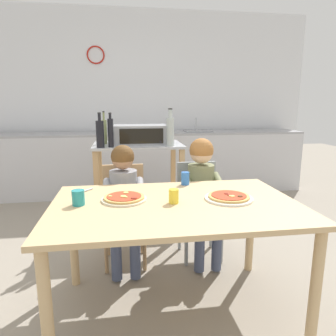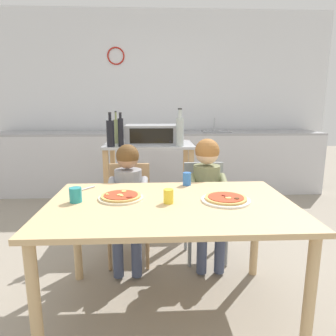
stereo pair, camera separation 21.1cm
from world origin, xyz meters
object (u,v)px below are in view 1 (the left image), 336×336
Objects in this scene: dining_table at (175,216)px; drinking_cup_blue at (185,178)px; drinking_cup_teal at (78,198)px; serving_spoon at (85,191)px; pizza_plate_cream at (124,198)px; pizza_plate_white at (229,197)px; bottle_dark_olive_oil at (104,131)px; kitchen_island_cart at (138,173)px; bottle_tall_green_wine at (100,134)px; toaster_oven at (140,134)px; bottle_clear_vinegar at (111,132)px; child_in_grey_shirt at (124,192)px; child_in_olive_shirt at (203,184)px; drinking_cup_yellow at (174,196)px; bottle_brown_beer at (170,131)px; dining_chair_left at (124,207)px; dining_chair_right at (198,202)px.

drinking_cup_blue is (0.14, 0.40, 0.13)m from dining_table.
serving_spoon is (0.01, 0.28, -0.04)m from drinking_cup_teal.
pizza_plate_cream and pizza_plate_white have the same top height.
bottle_dark_olive_oil is at bearing 86.24° from drinking_cup_teal.
bottle_tall_green_wine is at bearing -148.94° from kitchen_island_cart.
bottle_clear_vinegar is at bearing -145.94° from toaster_oven.
child_in_olive_shirt reaches higher than child_in_grey_shirt.
drinking_cup_teal is (-0.57, 0.04, 0.13)m from dining_table.
bottle_dark_olive_oil is 1.02× the size of bottle_clear_vinegar.
drinking_cup_blue is (0.16, 0.41, 0.00)m from drinking_cup_yellow.
bottle_brown_beer reaches higher than kitchen_island_cart.
serving_spoon is (-0.72, -0.87, -0.32)m from bottle_brown_beer.
child_in_grey_shirt reaches higher than serving_spoon.
drinking_cup_yellow is (0.29, -0.74, 0.30)m from dining_chair_left.
bottle_brown_beer is 0.45× the size of dining_chair_left.
pizza_plate_white is (0.45, -1.39, -0.26)m from toaster_oven.
bottle_brown_beer is 0.70m from child_in_olive_shirt.
dining_chair_left is at bearing 111.60° from drinking_cup_yellow.
kitchen_island_cart reaches higher than drinking_cup_blue.
pizza_plate_cream is at bearing 160.95° from drinking_cup_yellow.
child_in_olive_shirt is (0.65, -0.10, 0.19)m from dining_chair_left.
dining_table is at bearing -177.65° from pizza_plate_white.
serving_spoon is (-0.26, 0.23, -0.01)m from pizza_plate_cream.
dining_chair_left is at bearing 68.98° from drinking_cup_teal.
pizza_plate_cream is (0.00, -0.64, 0.27)m from dining_chair_left.
bottle_dark_olive_oil reaches higher than pizza_plate_white.
pizza_plate_cream is at bearing -96.99° from kitchen_island_cart.
dining_chair_left is at bearing 171.57° from child_in_olive_shirt.
bottle_tall_green_wine is 0.40× the size of dining_chair_left.
bottle_tall_green_wine is 1.11m from dining_chair_right.
bottle_clear_vinegar is 1.08× the size of pizza_plate_white.
dining_table is (-0.16, -1.19, -0.41)m from bottle_brown_beer.
bottle_dark_olive_oil is at bearing 174.38° from kitchen_island_cart.
toaster_oven is 1.21m from serving_spoon.
dining_table is at bearing -4.09° from drinking_cup_teal.
toaster_oven is at bearing 34.06° from bottle_clear_vinegar.
drinking_cup_yellow is 0.95× the size of drinking_cup_teal.
bottle_tall_green_wine reaches higher than dining_table.
child_in_olive_shirt is (0.18, -0.55, -0.39)m from bottle_brown_beer.
child_in_grey_shirt is (-0.31, 0.61, -0.01)m from dining_table.
bottle_tall_green_wine is at bearing -95.96° from bottle_dark_olive_oil.
child_in_olive_shirt is at bearing 61.36° from drinking_cup_yellow.
dining_chair_left is at bearing 90.00° from child_in_grey_shirt.
drinking_cup_teal reaches higher than dining_chair_right.
kitchen_island_cart is 3.07× the size of pizza_plate_white.
bottle_brown_beer is at bearing 112.61° from dining_chair_right.
dining_chair_right is 2.71× the size of pizza_plate_white.
bottle_tall_green_wine is 0.93m from serving_spoon.
toaster_oven is 0.65× the size of dining_chair_left.
bottle_dark_olive_oil reaches higher than bottle_clear_vinegar.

